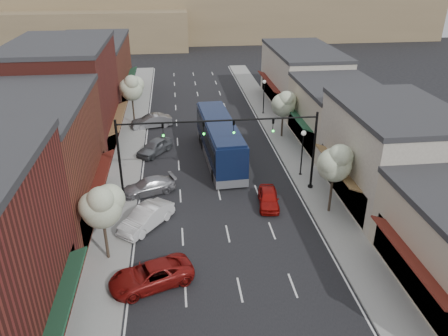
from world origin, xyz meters
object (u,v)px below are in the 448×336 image
object	(u,v)px
tree_left_near	(102,205)
parked_car_d	(155,147)
red_hatchback	(268,198)
lamp_post_far	(264,91)
parked_car_a	(151,275)
signal_mast_right	(287,141)
signal_mast_left	(149,147)
parked_car_b	(146,218)
tree_right_near	(336,162)
coach_bus	(220,140)
parked_car_c	(149,186)
parked_car_e	(152,121)
tree_left_far	(132,87)
lamp_post_near	(303,146)
tree_right_far	(284,103)

from	to	relation	value
tree_left_near	parked_car_d	distance (m)	17.70
tree_left_near	red_hatchback	world-z (taller)	tree_left_near
lamp_post_far	parked_car_a	world-z (taller)	lamp_post_far
signal_mast_right	parked_car_d	distance (m)	14.99
signal_mast_left	parked_car_b	world-z (taller)	signal_mast_left
signal_mast_right	tree_right_near	distance (m)	4.89
lamp_post_far	coach_bus	size ratio (longest dim) A/B	0.33
parked_car_a	parked_car_c	bearing A→B (deg)	163.35
lamp_post_far	red_hatchback	distance (m)	22.85
parked_car_a	tree_left_near	bearing A→B (deg)	-153.89
parked_car_a	parked_car_e	size ratio (longest dim) A/B	1.10
lamp_post_far	parked_car_d	bearing A→B (deg)	-140.95
tree_left_far	coach_bus	xyz separation A→B (m)	(9.05, -10.94, -2.52)
lamp_post_near	coach_bus	world-z (taller)	lamp_post_near
parked_car_e	parked_car_a	bearing A→B (deg)	-12.80
signal_mast_left	lamp_post_near	bearing A→B (deg)	10.56
tree_right_near	parked_car_c	bearing A→B (deg)	161.31
tree_right_near	lamp_post_far	size ratio (longest dim) A/B	1.34
tree_right_far	parked_car_e	bearing A→B (deg)	161.46
signal_mast_left	lamp_post_near	size ratio (longest dim) A/B	1.85
parked_car_b	parked_car_d	xyz separation A→B (m)	(0.28, 13.48, -0.05)
tree_right_near	parked_car_a	bearing A→B (deg)	-153.46
tree_left_far	parked_car_d	size ratio (longest dim) A/B	1.38
tree_right_near	parked_car_e	bearing A→B (deg)	124.87
lamp_post_near	tree_left_near	bearing A→B (deg)	-146.67
lamp_post_near	parked_car_b	distance (m)	15.51
coach_bus	parked_car_d	world-z (taller)	coach_bus
lamp_post_far	parked_car_b	bearing A→B (deg)	-119.37
signal_mast_left	parked_car_e	xyz separation A→B (m)	(-0.58, 16.82, -3.85)
tree_right_far	parked_car_a	size ratio (longest dim) A/B	1.05
signal_mast_left	parked_car_a	bearing A→B (deg)	-88.56
lamp_post_far	parked_car_a	xyz separation A→B (m)	(-13.15, -30.90, -2.29)
tree_left_far	lamp_post_far	world-z (taller)	tree_left_far
parked_car_c	parked_car_e	distance (m)	16.05
tree_left_near	parked_car_b	size ratio (longest dim) A/B	1.17
signal_mast_left	parked_car_e	distance (m)	17.27
signal_mast_right	coach_bus	xyz separation A→B (m)	(-4.82, 7.00, -2.53)
tree_right_far	parked_car_e	xyz separation A→B (m)	(-14.55, 4.88, -3.22)
parked_car_d	tree_right_near	bearing A→B (deg)	-6.95
tree_right_far	lamp_post_near	distance (m)	9.51
lamp_post_near	lamp_post_far	world-z (taller)	same
tree_right_near	tree_left_near	distance (m)	17.08
parked_car_a	parked_car_c	world-z (taller)	parked_car_a
tree_right_near	parked_car_e	size ratio (longest dim) A/B	1.27
tree_right_near	parked_car_a	world-z (taller)	tree_right_near
red_hatchback	tree_left_near	bearing A→B (deg)	-147.10
lamp_post_near	parked_car_b	bearing A→B (deg)	-153.36
tree_right_near	parked_car_d	world-z (taller)	tree_right_near
red_hatchback	coach_bus	bearing A→B (deg)	115.14
signal_mast_right	parked_car_c	world-z (taller)	signal_mast_right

